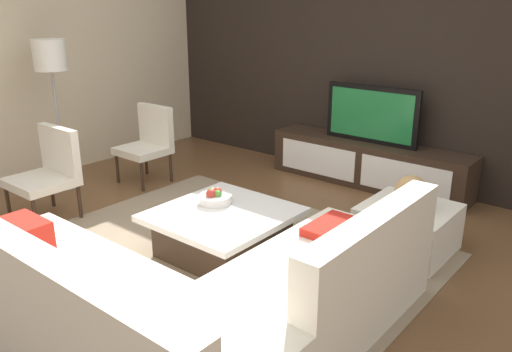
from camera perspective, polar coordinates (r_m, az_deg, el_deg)
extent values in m
plane|color=brown|center=(4.24, -3.50, -9.41)|extent=(14.00, 14.00, 0.00)
cube|color=black|center=(6.03, 14.38, 12.50)|extent=(6.40, 0.12, 2.80)
cube|color=beige|center=(6.49, -24.14, 11.89)|extent=(0.12, 5.20, 2.80)
cube|color=gray|center=(4.30, -4.49, -8.93)|extent=(3.22, 2.77, 0.01)
cube|color=#332319|center=(5.99, 12.25, 1.35)|extent=(2.31, 0.45, 0.50)
cube|color=white|center=(6.05, 6.76, 1.82)|extent=(0.98, 0.01, 0.35)
cube|color=white|center=(5.58, 15.95, -0.27)|extent=(0.98, 0.01, 0.35)
cube|color=black|center=(5.85, 12.63, 6.63)|extent=(1.09, 0.05, 0.63)
cube|color=#1E7238|center=(5.82, 12.49, 6.58)|extent=(0.98, 0.01, 0.53)
cube|color=silver|center=(3.29, -16.97, -14.99)|extent=(2.47, 0.85, 0.44)
cube|color=silver|center=(2.95, -23.19, -10.68)|extent=(2.47, 0.18, 0.38)
cube|color=silver|center=(3.51, 7.32, -11.97)|extent=(0.85, 1.48, 0.44)
cube|color=silver|center=(3.17, 12.78, -7.38)|extent=(0.18, 1.48, 0.38)
cube|color=red|center=(3.72, -23.93, -5.97)|extent=(0.36, 0.20, 0.22)
cube|color=red|center=(3.67, 10.60, -6.23)|extent=(0.60, 0.44, 0.06)
cube|color=#332319|center=(4.30, -3.61, -6.58)|extent=(0.81, 0.84, 0.33)
cube|color=white|center=(4.22, -3.67, -4.24)|extent=(1.01, 1.05, 0.05)
cylinder|color=#332319|center=(5.46, -25.65, -2.52)|extent=(0.04, 0.04, 0.38)
cylinder|color=#332319|center=(5.04, -23.20, -3.89)|extent=(0.04, 0.04, 0.38)
cylinder|color=#332319|center=(5.65, -21.58, -1.30)|extent=(0.04, 0.04, 0.38)
cylinder|color=#332319|center=(5.24, -18.88, -2.51)|extent=(0.04, 0.04, 0.38)
cube|color=silver|center=(5.28, -22.59, -0.60)|extent=(0.58, 0.53, 0.08)
cube|color=silver|center=(5.31, -20.83, 2.72)|extent=(0.58, 0.08, 0.45)
cylinder|color=#A5A5AA|center=(6.26, -20.19, -0.95)|extent=(0.28, 0.28, 0.02)
cylinder|color=#A5A5AA|center=(6.08, -20.88, 4.83)|extent=(0.03, 0.03, 1.28)
cylinder|color=white|center=(5.96, -21.78, 12.29)|extent=(0.34, 0.34, 0.32)
cube|color=silver|center=(4.51, 16.32, -5.59)|extent=(0.70, 0.70, 0.40)
cylinder|color=silver|center=(4.38, -4.51, -2.53)|extent=(0.28, 0.28, 0.07)
sphere|color=#4C8C33|center=(4.34, -4.23, -2.02)|extent=(0.07, 0.07, 0.07)
sphere|color=#B23326|center=(4.38, -4.33, -1.78)|extent=(0.09, 0.09, 0.09)
sphere|color=#4C8C33|center=(4.38, -4.85, -1.80)|extent=(0.08, 0.08, 0.08)
sphere|color=#B23326|center=(4.34, -4.97, -1.99)|extent=(0.09, 0.09, 0.09)
cylinder|color=#332319|center=(6.14, -15.04, 0.98)|extent=(0.04, 0.04, 0.38)
cylinder|color=#332319|center=(5.80, -12.45, 0.14)|extent=(0.04, 0.04, 0.38)
cylinder|color=#332319|center=(6.38, -12.03, 1.88)|extent=(0.04, 0.04, 0.38)
cylinder|color=#332319|center=(6.05, -9.38, 1.12)|extent=(0.04, 0.04, 0.38)
cube|color=silver|center=(6.04, -12.35, 2.77)|extent=(0.53, 0.50, 0.08)
cube|color=silver|center=(6.10, -11.00, 5.59)|extent=(0.53, 0.08, 0.45)
sphere|color=#AD8451|center=(4.39, 16.71, -1.62)|extent=(0.26, 0.26, 0.26)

